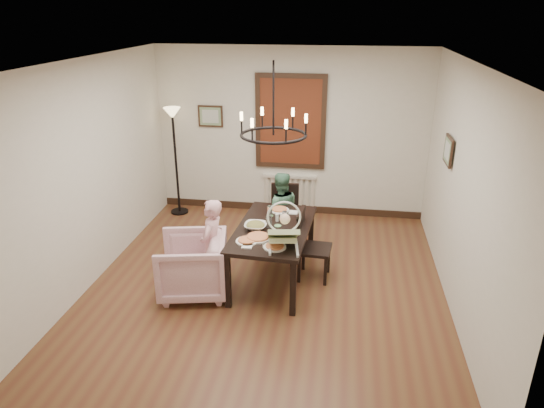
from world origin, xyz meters
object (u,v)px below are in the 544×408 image
(chair_far, at_px, (284,217))
(drinking_glass, at_px, (269,221))
(seated_man, at_px, (280,217))
(armchair, at_px, (192,266))
(chair_right, at_px, (315,245))
(elderly_woman, at_px, (212,253))
(floor_lamp, at_px, (176,163))
(baby_bouncer, at_px, (283,232))
(dining_table, at_px, (273,233))

(chair_far, relative_size, drinking_glass, 6.22)
(chair_far, relative_size, seated_man, 0.95)
(armchair, bearing_deg, chair_right, 100.56)
(seated_man, height_order, drinking_glass, seated_man)
(elderly_woman, xyz_separation_m, seated_man, (0.68, 1.25, -0.01))
(armchair, relative_size, elderly_woman, 0.83)
(seated_man, distance_m, floor_lamp, 2.23)
(baby_bouncer, bearing_deg, chair_right, 52.39)
(seated_man, xyz_separation_m, drinking_glass, (-0.02, -0.91, 0.34))
(armchair, bearing_deg, dining_table, 104.97)
(chair_right, relative_size, drinking_glass, 6.35)
(dining_table, height_order, armchair, armchair)
(dining_table, bearing_deg, elderly_woman, -151.77)
(elderly_woman, height_order, seated_man, elderly_woman)
(chair_right, xyz_separation_m, drinking_glass, (-0.59, -0.12, 0.35))
(armchair, height_order, floor_lamp, floor_lamp)
(seated_man, bearing_deg, armchair, 42.87)
(elderly_woman, xyz_separation_m, drinking_glass, (0.66, 0.34, 0.32))
(seated_man, bearing_deg, floor_lamp, -42.86)
(floor_lamp, bearing_deg, dining_table, -45.15)
(baby_bouncer, bearing_deg, dining_table, 101.68)
(elderly_woman, distance_m, drinking_glass, 0.81)
(elderly_woman, relative_size, floor_lamp, 0.56)
(elderly_woman, bearing_deg, drinking_glass, 123.80)
(chair_right, xyz_separation_m, seated_man, (-0.57, 0.79, 0.01))
(chair_right, xyz_separation_m, floor_lamp, (-2.49, 1.84, 0.42))
(armchair, bearing_deg, elderly_woman, 110.52)
(floor_lamp, bearing_deg, armchair, -67.37)
(seated_man, bearing_deg, baby_bouncer, 85.17)
(chair_right, bearing_deg, armchair, 116.47)
(drinking_glass, height_order, floor_lamp, floor_lamp)
(chair_right, height_order, floor_lamp, floor_lamp)
(baby_bouncer, xyz_separation_m, floor_lamp, (-2.15, 2.47, -0.04))
(baby_bouncer, height_order, drinking_glass, baby_bouncer)
(dining_table, bearing_deg, drinking_glass, 177.69)
(floor_lamp, bearing_deg, seated_man, -28.75)
(chair_right, bearing_deg, floor_lamp, 57.75)
(armchair, distance_m, drinking_glass, 1.10)
(seated_man, relative_size, drinking_glass, 6.53)
(elderly_woman, distance_m, baby_bouncer, 1.02)
(dining_table, distance_m, armchair, 1.09)
(chair_far, distance_m, seated_man, 0.10)
(chair_far, bearing_deg, elderly_woman, -122.50)
(floor_lamp, bearing_deg, chair_far, -26.30)
(armchair, height_order, seated_man, seated_man)
(dining_table, height_order, baby_bouncer, baby_bouncer)
(dining_table, relative_size, chair_right, 1.74)
(elderly_woman, bearing_deg, chair_far, 157.86)
(chair_right, relative_size, baby_bouncer, 1.65)
(dining_table, distance_m, chair_right, 0.58)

